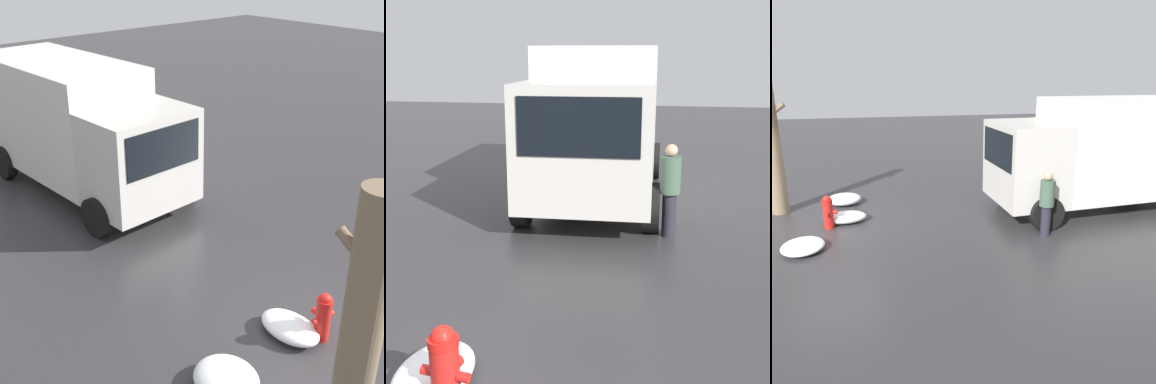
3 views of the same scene
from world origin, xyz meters
The scene contains 4 objects.
fire_hydrant centered at (0.00, 0.00, 0.45)m, with size 0.36×0.46×0.88m.
delivery_truck centered at (7.86, -0.19, 1.75)m, with size 6.63×2.84×3.24m.
pedestrian centered at (5.26, -1.78, 0.89)m, with size 0.35×0.35×1.62m.
snow_pile_by_hydrant centered at (0.40, 0.31, 0.15)m, with size 1.08×0.70×0.29m.
Camera 2 is at (-3.76, -1.86, 3.08)m, focal length 50.00 mm.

